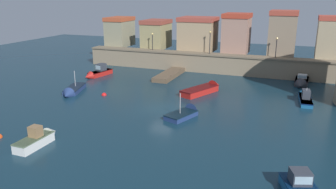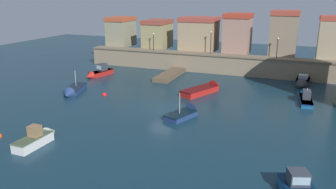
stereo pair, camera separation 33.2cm
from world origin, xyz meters
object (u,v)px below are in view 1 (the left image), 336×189
at_px(moored_boat_0, 72,91).
at_px(moored_boat_3, 98,73).
at_px(moored_boat_2, 305,97).
at_px(moored_boat_4, 301,82).
at_px(quay_lamp_2, 277,44).
at_px(quay_lamp_1, 210,39).
at_px(moored_boat_5, 205,89).
at_px(moored_boat_7, 187,113).
at_px(moored_boat_6, 39,138).
at_px(quay_lamp_0, 152,38).
at_px(mooring_buoy_0, 104,95).

height_order(moored_boat_0, moored_boat_3, moored_boat_0).
distance_m(moored_boat_2, moored_boat_4, 7.24).
distance_m(quay_lamp_2, moored_boat_4, 7.06).
relative_size(quay_lamp_1, moored_boat_4, 0.69).
xyz_separation_m(moored_boat_5, moored_boat_7, (0.48, -9.29, -0.13)).
height_order(moored_boat_4, moored_boat_6, moored_boat_6).
xyz_separation_m(moored_boat_3, moored_boat_5, (17.93, -2.73, -0.14)).
bearing_deg(moored_boat_2, quay_lamp_0, 62.52).
xyz_separation_m(moored_boat_2, moored_boat_7, (-11.68, -10.28, -0.12)).
xyz_separation_m(moored_boat_0, moored_boat_2, (28.02, 7.66, 0.08)).
distance_m(quay_lamp_1, moored_boat_2, 18.84).
xyz_separation_m(quay_lamp_1, quay_lamp_2, (10.22, 0.00, -0.33)).
distance_m(quay_lamp_0, moored_boat_5, 17.75).
height_order(moored_boat_5, moored_boat_6, moored_boat_6).
xyz_separation_m(moored_boat_7, mooring_buoy_0, (-12.07, 3.38, -0.29)).
height_order(moored_boat_3, moored_boat_7, moored_boat_7).
bearing_deg(moored_boat_6, moored_boat_7, -39.47).
bearing_deg(moored_boat_7, mooring_buoy_0, 94.65).
height_order(quay_lamp_1, moored_boat_0, quay_lamp_1).
distance_m(moored_boat_2, moored_boat_3, 30.15).
height_order(quay_lamp_2, moored_boat_7, quay_lamp_2).
height_order(moored_boat_2, moored_boat_5, moored_boat_2).
distance_m(quay_lamp_0, quay_lamp_1, 10.04).
xyz_separation_m(moored_boat_5, mooring_buoy_0, (-11.59, -5.91, -0.43)).
bearing_deg(moored_boat_0, moored_boat_7, 64.08).
xyz_separation_m(moored_boat_0, mooring_buoy_0, (4.26, 0.76, -0.33)).
distance_m(moored_boat_2, moored_boat_6, 30.28).
xyz_separation_m(quay_lamp_1, moored_boat_2, (14.61, -10.77, -5.04)).
relative_size(quay_lamp_0, quay_lamp_2, 0.96).
xyz_separation_m(quay_lamp_1, moored_boat_6, (-6.65, -32.32, -4.91)).
height_order(moored_boat_6, moored_boat_7, moored_boat_7).
xyz_separation_m(quay_lamp_0, quay_lamp_2, (20.25, 0.00, 0.08)).
xyz_separation_m(moored_boat_4, moored_boat_7, (-11.28, -17.51, -0.19)).
xyz_separation_m(moored_boat_0, moored_boat_5, (15.85, 6.68, 0.10)).
relative_size(quay_lamp_1, mooring_buoy_0, 5.57).
bearing_deg(moored_boat_0, mooring_buoy_0, 83.33).
distance_m(quay_lamp_1, moored_boat_0, 23.36).
bearing_deg(moored_boat_3, quay_lamp_1, 130.74).
height_order(quay_lamp_1, mooring_buoy_0, quay_lamp_1).
bearing_deg(moored_boat_4, quay_lamp_2, -127.93).
height_order(quay_lamp_2, moored_boat_3, quay_lamp_2).
bearing_deg(moored_boat_0, moored_boat_2, 88.49).
distance_m(moored_boat_3, mooring_buoy_0, 10.74).
bearing_deg(moored_boat_4, moored_boat_2, 6.92).
height_order(quay_lamp_2, moored_boat_5, quay_lamp_2).
bearing_deg(mooring_buoy_0, moored_boat_6, -80.35).
bearing_deg(mooring_buoy_0, moored_boat_5, 27.03).
bearing_deg(quay_lamp_1, moored_boat_2, -36.39).
xyz_separation_m(quay_lamp_2, mooring_buoy_0, (-19.37, -17.67, -5.12)).
height_order(quay_lamp_0, moored_boat_2, quay_lamp_0).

